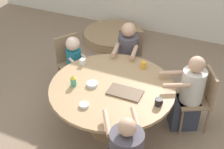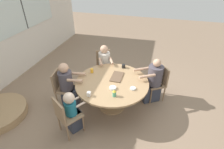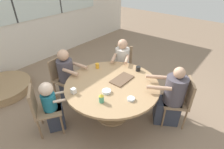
% 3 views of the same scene
% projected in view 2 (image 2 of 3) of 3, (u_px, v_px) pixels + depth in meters
% --- Properties ---
extents(ground_plane, '(16.00, 16.00, 0.00)m').
position_uv_depth(ground_plane, '(112.00, 106.00, 4.11)').
color(ground_plane, '#8C725B').
extents(dining_table, '(1.57, 1.57, 0.70)m').
position_uv_depth(dining_table, '(112.00, 86.00, 3.79)').
color(dining_table, tan).
rests_on(dining_table, ground_plane).
extents(chair_for_woman_green_shirt, '(0.55, 0.55, 0.87)m').
position_uv_depth(chair_for_woman_green_shirt, '(159.00, 80.00, 4.10)').
color(chair_for_woman_green_shirt, '#937556').
rests_on(chair_for_woman_green_shirt, ground_plane).
extents(chair_for_man_blue_shirt, '(0.54, 0.54, 0.87)m').
position_uv_depth(chair_for_man_blue_shirt, '(104.00, 63.00, 4.78)').
color(chair_for_man_blue_shirt, '#937556').
rests_on(chair_for_man_blue_shirt, ground_plane).
extents(chair_for_man_teal_shirt, '(0.46, 0.46, 0.87)m').
position_uv_depth(chair_for_man_teal_shirt, '(61.00, 85.00, 3.93)').
color(chair_for_man_teal_shirt, '#937556').
rests_on(chair_for_man_teal_shirt, ground_plane).
extents(chair_for_toddler, '(0.55, 0.55, 0.87)m').
position_uv_depth(chair_for_toddler, '(65.00, 114.00, 3.19)').
color(chair_for_toddler, '#937556').
rests_on(chair_for_toddler, ground_plane).
extents(person_woman_green_shirt, '(0.60, 0.69, 1.09)m').
position_uv_depth(person_woman_green_shirt, '(153.00, 83.00, 4.07)').
color(person_woman_green_shirt, '#333847').
rests_on(person_woman_green_shirt, ground_plane).
extents(person_man_blue_shirt, '(0.62, 0.51, 1.10)m').
position_uv_depth(person_man_blue_shirt, '(105.00, 67.00, 4.66)').
color(person_man_blue_shirt, '#333847').
rests_on(person_man_blue_shirt, ground_plane).
extents(person_man_teal_shirt, '(0.39, 0.59, 1.09)m').
position_uv_depth(person_man_teal_shirt, '(68.00, 87.00, 3.92)').
color(person_man_teal_shirt, '#333847').
rests_on(person_man_teal_shirt, ground_plane).
extents(person_toddler, '(0.45, 0.40, 0.94)m').
position_uv_depth(person_toddler, '(73.00, 113.00, 3.31)').
color(person_toddler, '#333847').
rests_on(person_toddler, ground_plane).
extents(food_tray_dark, '(0.42, 0.24, 0.02)m').
position_uv_depth(food_tray_dark, '(117.00, 77.00, 3.87)').
color(food_tray_dark, brown).
rests_on(food_tray_dark, dining_table).
extents(coffee_mug, '(0.09, 0.09, 0.09)m').
position_uv_depth(coffee_mug, '(124.00, 66.00, 4.19)').
color(coffee_mug, black).
rests_on(coffee_mug, dining_table).
extents(sippy_cup, '(0.08, 0.08, 0.15)m').
position_uv_depth(sippy_cup, '(114.00, 93.00, 3.29)').
color(sippy_cup, '#4CA57F').
rests_on(sippy_cup, dining_table).
extents(juice_glass, '(0.07, 0.07, 0.10)m').
position_uv_depth(juice_glass, '(92.00, 71.00, 4.00)').
color(juice_glass, gold).
rests_on(juice_glass, dining_table).
extents(milk_carton_small, '(0.07, 0.07, 0.09)m').
position_uv_depth(milk_carton_small, '(89.00, 94.00, 3.32)').
color(milk_carton_small, silver).
rests_on(milk_carton_small, dining_table).
extents(bowl_white_shallow, '(0.11, 0.11, 0.03)m').
position_uv_depth(bowl_white_shallow, '(133.00, 88.00, 3.50)').
color(bowl_white_shallow, silver).
rests_on(bowl_white_shallow, dining_table).
extents(bowl_cereal, '(0.14, 0.14, 0.04)m').
position_uv_depth(bowl_cereal, '(113.00, 88.00, 3.51)').
color(bowl_cereal, silver).
rests_on(bowl_cereal, dining_table).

